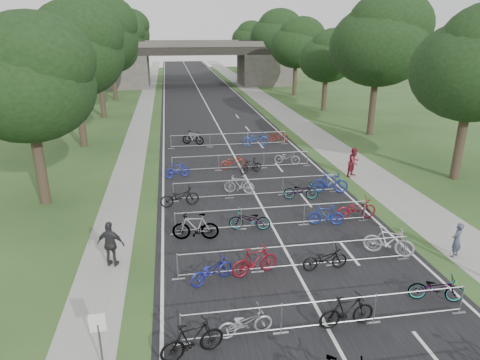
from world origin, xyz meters
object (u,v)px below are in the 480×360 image
Objects in this scene: park_sign at (99,331)px; pedestrian_c at (111,244)px; overpass_bridge at (195,63)px; pedestrian_a at (457,240)px; pedestrian_b at (354,162)px.

park_sign is 5.68m from pedestrian_c.
overpass_bridge is 58.41m from pedestrian_a.
pedestrian_b is at bearing 46.64° from park_sign.
overpass_bridge reaches higher than pedestrian_a.
pedestrian_a is (13.60, 4.06, -0.51)m from park_sign.
park_sign is 14.20m from pedestrian_a.
park_sign is 1.20× the size of pedestrian_a.
park_sign is 19.86m from pedestrian_b.
pedestrian_c is at bearing -36.70° from pedestrian_a.
overpass_bridge is at bearing 83.74° from park_sign.
park_sign is (-6.80, -62.00, -2.27)m from overpass_bridge.
park_sign is at bearing 110.40° from pedestrian_c.
pedestrian_c is at bearing 93.57° from park_sign.
park_sign is 0.98× the size of pedestrian_b.
overpass_bridge is 20.38× the size of pedestrian_a.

